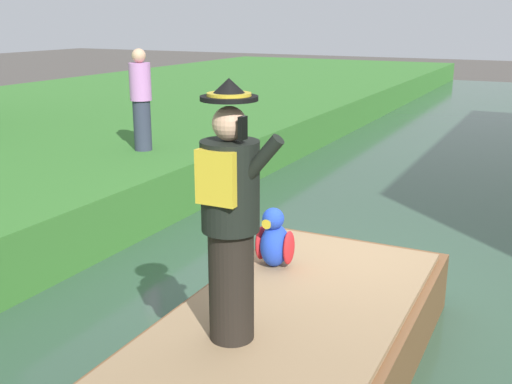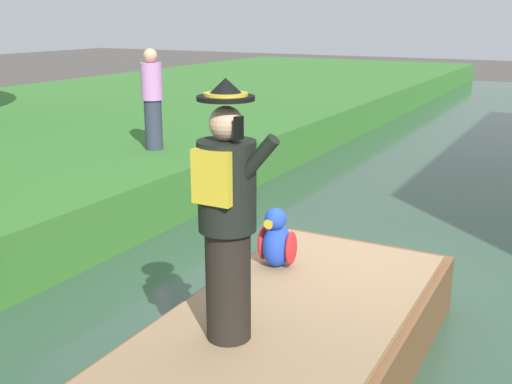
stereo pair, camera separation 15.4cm
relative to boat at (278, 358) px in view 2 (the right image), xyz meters
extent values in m
plane|color=#4C4742|center=(0.00, 1.85, -0.40)|extent=(80.00, 80.00, 0.00)
cube|color=#33513D|center=(0.00, 1.85, -0.35)|extent=(6.06, 48.00, 0.10)
cube|color=brown|center=(0.00, 0.00, -0.02)|extent=(1.84, 4.22, 0.56)
cube|color=#997A56|center=(0.00, 0.00, 0.28)|extent=(1.69, 3.88, 0.05)
cylinder|color=black|center=(-0.22, -0.37, 0.72)|extent=(0.32, 0.32, 0.82)
cylinder|color=black|center=(-0.22, -0.37, 1.44)|extent=(0.40, 0.40, 0.62)
cube|color=gold|center=(-0.22, -0.56, 1.54)|extent=(0.28, 0.06, 0.36)
sphere|color=#DBA884|center=(-0.22, -0.37, 1.86)|extent=(0.23, 0.23, 0.23)
cylinder|color=black|center=(-0.22, -0.37, 2.03)|extent=(0.38, 0.38, 0.03)
cone|color=black|center=(-0.22, -0.37, 2.10)|extent=(0.26, 0.26, 0.12)
cylinder|color=gold|center=(-0.22, -0.37, 2.05)|extent=(0.29, 0.29, 0.02)
cylinder|color=black|center=(0.00, -0.41, 1.62)|extent=(0.38, 0.09, 0.43)
cube|color=black|center=(-0.09, -0.43, 1.85)|extent=(0.03, 0.08, 0.15)
ellipsoid|color=blue|center=(-0.50, 0.97, 0.51)|extent=(0.26, 0.32, 0.40)
sphere|color=blue|center=(-0.50, 0.93, 0.78)|extent=(0.20, 0.20, 0.20)
cone|color=yellow|center=(-0.50, 0.83, 0.77)|extent=(0.09, 0.09, 0.09)
ellipsoid|color=red|center=(-0.64, 0.97, 0.51)|extent=(0.08, 0.20, 0.32)
ellipsoid|color=red|center=(-0.36, 0.97, 0.51)|extent=(0.08, 0.20, 0.32)
cylinder|color=#33384C|center=(-4.26, 4.01, 0.86)|extent=(0.28, 0.28, 0.80)
cylinder|color=#CB81CC|center=(-4.26, 4.01, 1.55)|extent=(0.34, 0.34, 0.58)
sphere|color=#DBA884|center=(-4.26, 4.01, 1.95)|extent=(0.22, 0.22, 0.22)
camera|label=1|loc=(1.72, -3.83, 2.54)|focal=43.07mm
camera|label=2|loc=(1.86, -3.76, 2.54)|focal=43.07mm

